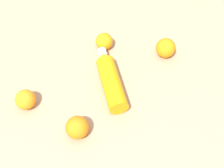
% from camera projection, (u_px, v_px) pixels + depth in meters
% --- Properties ---
extents(ground_plane, '(2.40, 2.40, 0.00)m').
position_uv_depth(ground_plane, '(117.00, 84.00, 1.12)').
color(ground_plane, '#9E7F60').
extents(water_bottle, '(0.25, 0.21, 0.07)m').
position_uv_depth(water_bottle, '(111.00, 79.00, 1.09)').
color(water_bottle, orange).
rests_on(water_bottle, ground_plane).
extents(orange_0, '(0.08, 0.08, 0.08)m').
position_uv_depth(orange_0, '(77.00, 127.00, 0.97)').
color(orange_0, orange).
rests_on(orange_0, ground_plane).
extents(orange_1, '(0.07, 0.07, 0.07)m').
position_uv_depth(orange_1, '(104.00, 41.00, 1.21)').
color(orange_1, orange).
rests_on(orange_1, ground_plane).
extents(orange_2, '(0.07, 0.07, 0.07)m').
position_uv_depth(orange_2, '(25.00, 100.00, 1.04)').
color(orange_2, orange).
rests_on(orange_2, ground_plane).
extents(orange_3, '(0.08, 0.08, 0.08)m').
position_uv_depth(orange_3, '(166.00, 48.00, 1.18)').
color(orange_3, orange).
rests_on(orange_3, ground_plane).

